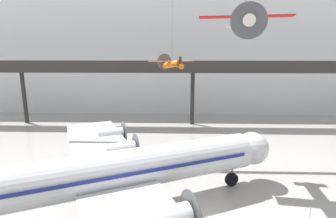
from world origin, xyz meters
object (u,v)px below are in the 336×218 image
Objects in this scene: stanchion_barrier at (310,216)px; suspended_plane_orange_highwing at (172,64)px; suspended_plane_red_highwing at (244,22)px; airliner_silver_main at (102,175)px.

suspended_plane_orange_highwing is at bearing 118.89° from stanchion_barrier.
suspended_plane_red_highwing is at bearing 119.53° from stanchion_barrier.
suspended_plane_orange_highwing is (4.99, 19.52, 7.59)m from airliner_silver_main.
suspended_plane_red_highwing is 0.75× the size of suspended_plane_orange_highwing.
suspended_plane_red_highwing is at bearing -179.76° from suspended_plane_orange_highwing.
suspended_plane_orange_highwing reaches higher than stanchion_barrier.
suspended_plane_orange_highwing is 10.30× the size of stanchion_barrier.
airliner_silver_main reaches higher than stanchion_barrier.
stanchion_barrier is (15.86, -0.19, -3.07)m from airliner_silver_main.
airliner_silver_main is at bearing -52.24° from suspended_plane_red_highwing.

